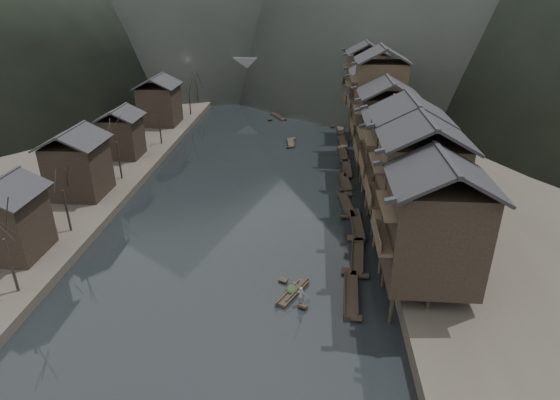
{
  "coord_description": "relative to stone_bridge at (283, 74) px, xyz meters",
  "views": [
    {
      "loc": [
        7.65,
        -40.7,
        24.61
      ],
      "look_at": [
        4.14,
        6.68,
        2.5
      ],
      "focal_mm": 30.0,
      "sensor_mm": 36.0,
      "label": 1
    }
  ],
  "objects": [
    {
      "name": "cargo_heap",
      "position": [
        6.19,
        -79.13,
        -4.37
      ],
      "size": [
        1.02,
        1.33,
        0.61
      ],
      "primitive_type": "ellipsoid",
      "color": "black",
      "rests_on": "hero_sampan"
    },
    {
      "name": "stilt_houses",
      "position": [
        17.28,
        -52.43,
        3.8
      ],
      "size": [
        9.0,
        67.6,
        16.65
      ],
      "color": "black",
      "rests_on": "ground"
    },
    {
      "name": "midriver_boats",
      "position": [
        1.97,
        -28.0,
        -4.91
      ],
      "size": [
        6.15,
        22.5,
        0.45
      ],
      "color": "black",
      "rests_on": "water"
    },
    {
      "name": "stone_bridge",
      "position": [
        0.0,
        0.0,
        0.0
      ],
      "size": [
        40.0,
        6.0,
        9.0
      ],
      "color": "#4C4C4F",
      "rests_on": "ground"
    },
    {
      "name": "boatman",
      "position": [
        7.02,
        -80.76,
        -3.87
      ],
      "size": [
        0.63,
        0.46,
        1.62
      ],
      "primitive_type": "imported",
      "rotation": [
        0.0,
        0.0,
        3.02
      ],
      "color": "slate",
      "rests_on": "hero_sampan"
    },
    {
      "name": "left_houses",
      "position": [
        -20.5,
        -51.88,
        0.55
      ],
      "size": [
        8.1,
        53.2,
        8.73
      ],
      "color": "black",
      "rests_on": "left_bank"
    },
    {
      "name": "left_bank",
      "position": [
        -35.0,
        -32.0,
        -4.51
      ],
      "size": [
        40.0,
        200.0,
        1.2
      ],
      "primitive_type": "cube",
      "color": "#2D2823",
      "rests_on": "ground"
    },
    {
      "name": "hero_sampan",
      "position": [
        6.29,
        -79.32,
        -4.91
      ],
      "size": [
        2.81,
        4.46,
        0.43
      ],
      "color": "black",
      "rests_on": "water"
    },
    {
      "name": "water",
      "position": [
        0.0,
        -72.0,
        -5.11
      ],
      "size": [
        300.0,
        300.0,
        0.0
      ],
      "primitive_type": "plane",
      "color": "black",
      "rests_on": "ground"
    },
    {
      "name": "right_bank",
      "position": [
        35.0,
        -32.0,
        -4.21
      ],
      "size": [
        40.0,
        200.0,
        1.8
      ],
      "primitive_type": "cube",
      "color": "#2D2823",
      "rests_on": "ground"
    },
    {
      "name": "bamboo_pole",
      "position": [
        7.22,
        -80.76,
        -1.29
      ],
      "size": [
        1.56,
        2.17,
        3.53
      ],
      "primitive_type": "cylinder",
      "rotation": [
        0.63,
        0.0,
        -0.62
      ],
      "color": "#8C7A51",
      "rests_on": "boatman"
    },
    {
      "name": "moored_sampans",
      "position": [
        12.21,
        -48.63,
        -4.91
      ],
      "size": [
        2.88,
        69.02,
        0.47
      ],
      "color": "black",
      "rests_on": "water"
    },
    {
      "name": "bare_trees",
      "position": [
        -17.0,
        -52.69,
        1.12
      ],
      "size": [
        3.61,
        71.65,
        7.22
      ],
      "color": "black",
      "rests_on": "left_bank"
    }
  ]
}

